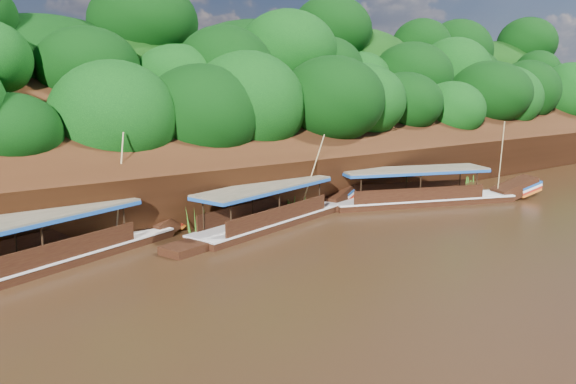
% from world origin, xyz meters
% --- Properties ---
extents(ground, '(160.00, 160.00, 0.00)m').
position_xyz_m(ground, '(0.00, 0.00, 0.00)').
color(ground, black).
rests_on(ground, ground).
extents(riverbank, '(120.00, 30.06, 19.40)m').
position_xyz_m(riverbank, '(-0.01, 22.73, 1.89)').
color(riverbank, black).
rests_on(riverbank, ground).
extents(boat_0, '(15.89, 7.89, 6.43)m').
position_xyz_m(boat_0, '(11.15, 6.01, 0.59)').
color(boat_0, black).
rests_on(boat_0, ground).
extents(boat_1, '(15.11, 6.06, 5.90)m').
position_xyz_m(boat_1, '(-1.01, 8.06, 0.59)').
color(boat_1, black).
rests_on(boat_1, ground).
extents(boat_2, '(16.60, 7.68, 6.55)m').
position_xyz_m(boat_2, '(-14.22, 8.08, 0.60)').
color(boat_2, black).
rests_on(boat_2, ground).
extents(reeds, '(49.56, 2.56, 1.96)m').
position_xyz_m(reeds, '(-3.18, 9.57, 0.90)').
color(reeds, '#306519').
rests_on(reeds, ground).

